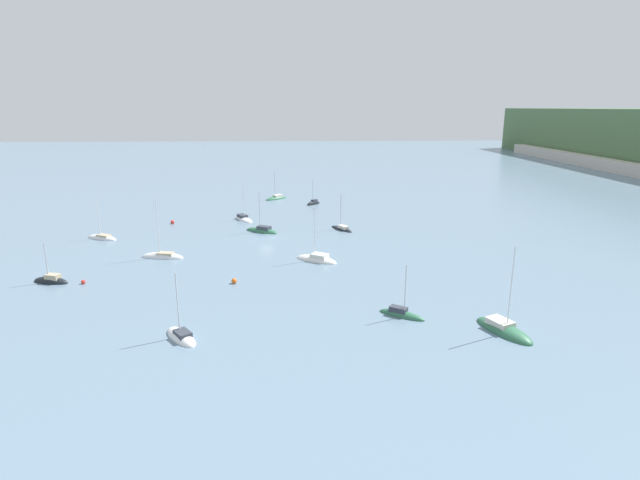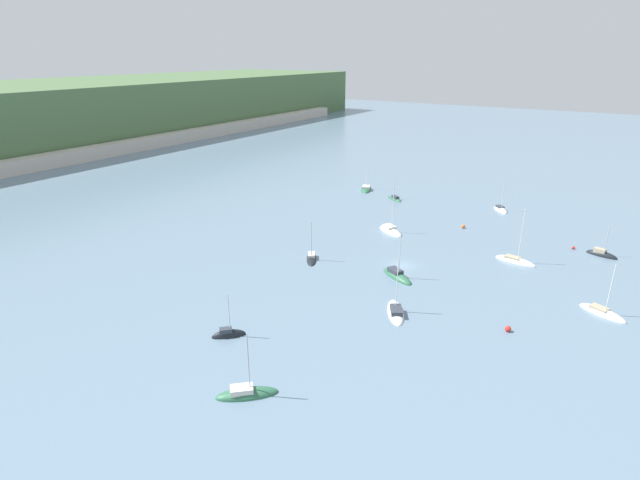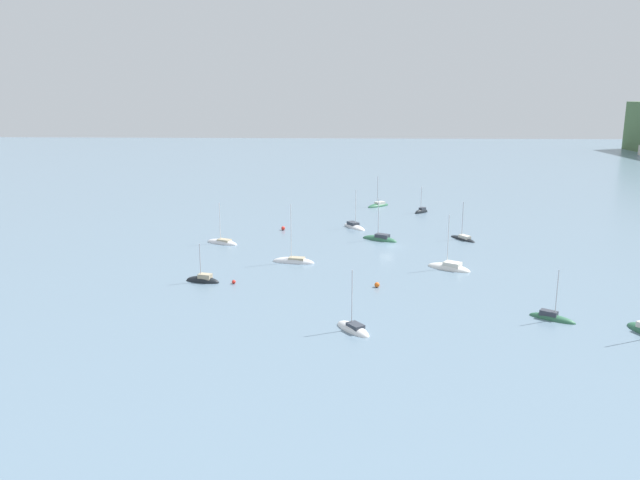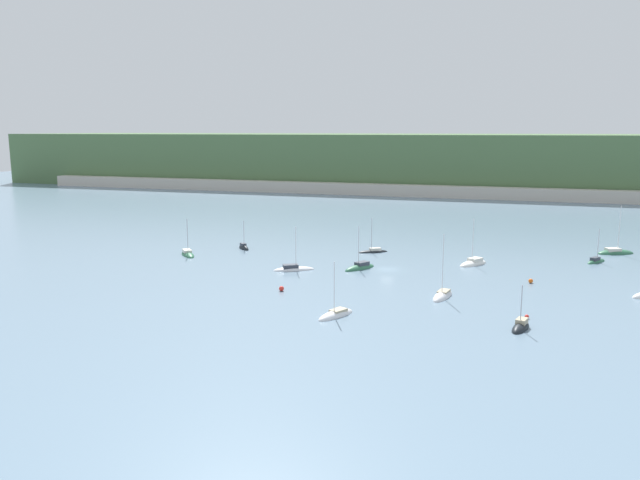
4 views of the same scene
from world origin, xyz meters
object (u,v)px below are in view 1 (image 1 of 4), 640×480
at_px(sailboat_0, 102,238).
at_px(sailboat_11, 181,338).
at_px(sailboat_4, 51,282).
at_px(sailboat_7, 313,204).
at_px(mooring_buoy_0, 234,281).
at_px(sailboat_10, 342,229).
at_px(sailboat_6, 262,231).
at_px(sailboat_8, 163,257).
at_px(sailboat_9, 503,331).
at_px(sailboat_3, 276,199).
at_px(sailboat_2, 317,260).
at_px(sailboat_5, 401,315).
at_px(sailboat_1, 244,219).
at_px(mooring_buoy_2, 172,222).
at_px(mooring_buoy_1, 83,282).

bearing_deg(sailboat_0, sailboat_11, 144.71).
distance_m(sailboat_4, sailboat_7, 74.60).
bearing_deg(mooring_buoy_0, sailboat_10, 150.07).
xyz_separation_m(sailboat_4, sailboat_6, (-30.67, 30.07, 0.00)).
bearing_deg(sailboat_7, sailboat_8, 14.16).
relative_size(sailboat_4, sailboat_11, 0.82).
xyz_separation_m(sailboat_9, sailboat_10, (-51.99, -14.86, 0.02)).
height_order(sailboat_4, sailboat_8, sailboat_8).
bearing_deg(sailboat_3, sailboat_2, 56.50).
bearing_deg(sailboat_0, sailboat_5, 167.41).
distance_m(sailboat_3, sailboat_7, 13.67).
bearing_deg(sailboat_9, sailboat_2, -168.43).
bearing_deg(sailboat_2, sailboat_0, 11.31).
height_order(sailboat_6, mooring_buoy_0, sailboat_6).
distance_m(sailboat_1, sailboat_10, 25.04).
height_order(sailboat_7, mooring_buoy_2, sailboat_7).
bearing_deg(sailboat_5, mooring_buoy_2, 162.35).
height_order(sailboat_5, sailboat_11, sailboat_11).
height_order(sailboat_3, sailboat_5, sailboat_3).
height_order(sailboat_7, mooring_buoy_1, sailboat_7).
bearing_deg(sailboat_0, sailboat_7, -116.22).
relative_size(sailboat_2, sailboat_7, 1.36).
bearing_deg(sailboat_10, mooring_buoy_1, 95.14).
distance_m(sailboat_0, mooring_buoy_0, 41.07).
relative_size(sailboat_6, sailboat_7, 1.25).
height_order(sailboat_10, mooring_buoy_0, sailboat_10).
bearing_deg(mooring_buoy_0, sailboat_1, -175.91).
bearing_deg(sailboat_8, sailboat_11, 118.02).
distance_m(sailboat_4, sailboat_10, 57.18).
bearing_deg(sailboat_8, mooring_buoy_1, 67.47).
bearing_deg(mooring_buoy_2, sailboat_3, 143.92).
bearing_deg(sailboat_7, sailboat_4, 9.85).
bearing_deg(sailboat_11, sailboat_7, -49.06).
height_order(sailboat_7, sailboat_9, sailboat_9).
xyz_separation_m(mooring_buoy_0, mooring_buoy_1, (-0.81, -22.87, -0.09)).
relative_size(sailboat_1, sailboat_3, 1.03).
distance_m(sailboat_6, mooring_buoy_2, 22.74).
xyz_separation_m(sailboat_1, sailboat_10, (10.91, 22.54, 0.00)).
bearing_deg(mooring_buoy_2, sailboat_5, 37.80).
relative_size(sailboat_0, sailboat_10, 1.09).
xyz_separation_m(sailboat_1, sailboat_4, (42.87, -24.87, -0.01)).
bearing_deg(sailboat_2, sailboat_11, 92.88).
height_order(sailboat_5, sailboat_8, sailboat_8).
height_order(sailboat_8, mooring_buoy_0, sailboat_8).
bearing_deg(sailboat_10, sailboat_5, 151.71).
height_order(sailboat_6, mooring_buoy_1, sailboat_6).
bearing_deg(sailboat_5, sailboat_3, 137.42).
relative_size(sailboat_5, mooring_buoy_1, 12.26).
bearing_deg(sailboat_5, sailboat_7, 131.18).
bearing_deg(sailboat_4, sailboat_8, -123.37).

